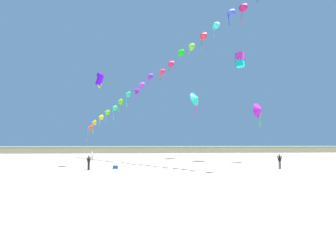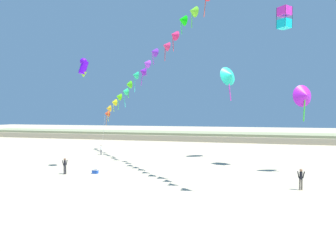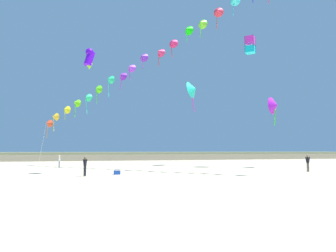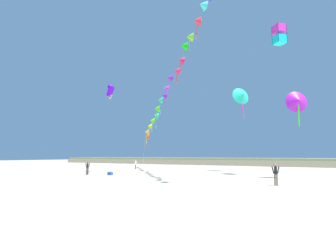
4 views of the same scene
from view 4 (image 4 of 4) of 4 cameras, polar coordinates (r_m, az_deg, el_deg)
The scene contains 11 objects.
ground_plane at distance 23.20m, azimuth -15.91°, elevation -12.09°, with size 240.00×240.00×0.00m, color tan.
dune_ridge at distance 67.67m, azimuth 16.85°, elevation -7.44°, with size 120.00×10.71×1.78m.
person_near_left at distance 34.56m, azimuth -17.12°, elevation -8.54°, with size 0.40×0.51×1.64m.
person_near_right at distance 22.87m, azimuth 22.40°, elevation -9.41°, with size 0.61×0.24×1.74m.
person_mid_center at distance 46.83m, azimuth -7.06°, elevation -8.20°, with size 0.21×0.55×1.58m.
kite_banner_string at distance 37.33m, azimuth 1.58°, elevation 12.14°, with size 29.37×25.79×22.52m.
large_kite_low_lead at distance 35.67m, azimuth 23.05°, elevation 17.84°, with size 1.69×1.69×2.32m.
large_kite_mid_trail at distance 30.39m, azimuth 26.42°, elevation 4.89°, with size 2.40×1.93×3.80m.
large_kite_high_solo at distance 37.90m, azimuth -12.46°, elevation 7.39°, with size 1.38×1.27×2.16m.
large_kite_outer_drift at distance 40.71m, azimuth 15.82°, elevation 6.52°, with size 2.86×2.96×4.84m.
beach_cooler at distance 33.33m, azimuth -12.47°, elevation -10.03°, with size 0.58×0.41×0.46m.
Camera 4 is at (16.80, -15.82, 2.37)m, focal length 28.00 mm.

